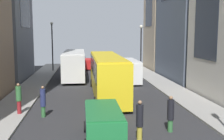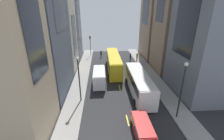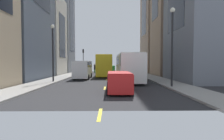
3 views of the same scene
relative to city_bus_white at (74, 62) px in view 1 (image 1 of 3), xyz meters
name	(u,v)px [view 1 (image 1 of 3)]	position (x,y,z in m)	size (l,w,h in m)	color
ground_plane	(100,87)	(2.78, -6.16, -2.01)	(40.81, 40.81, 0.00)	#28282B
sidewalk_west	(31,87)	(-4.23, -6.16, -1.93)	(2.78, 44.00, 0.15)	gray
sidewalk_east	(164,85)	(9.80, -6.16, -1.93)	(2.78, 44.00, 0.15)	gray
lane_stripe_1	(114,127)	(2.78, -18.76, -2.00)	(0.16, 2.00, 0.01)	yellow
lane_stripe_2	(103,95)	(2.78, -10.36, -2.00)	(0.16, 2.00, 0.01)	yellow
lane_stripe_3	(97,80)	(2.78, -1.96, -2.00)	(0.16, 2.00, 0.01)	yellow
lane_stripe_4	(94,71)	(2.78, 6.44, -2.00)	(0.16, 2.00, 0.01)	yellow
lane_stripe_5	(92,65)	(2.78, 14.84, -2.00)	(0.16, 2.00, 0.01)	yellow
city_bus_white	(74,62)	(0.00, 0.00, 0.00)	(2.80, 11.10, 3.35)	silver
streetcar_yellow	(107,72)	(3.18, -10.01, 0.12)	(2.70, 12.86, 3.59)	yellow
delivery_van_white	(128,69)	(6.25, -3.67, -0.49)	(2.25, 6.09, 2.58)	white
car_red_0	(86,63)	(1.60, 8.78, -1.07)	(1.93, 4.28, 1.58)	red
car_green_1	(103,122)	(2.03, -20.67, -1.02)	(2.00, 4.22, 1.68)	#1E7238
pedestrian_crossing_mid	(43,101)	(-1.63, -16.28, -0.91)	(0.36, 0.36, 2.10)	#336B38
pedestrian_crossing_near	(19,98)	(-3.28, -15.83, -0.75)	(0.37, 0.37, 2.08)	maroon
pedestrian_waiting_curb	(140,120)	(3.82, -21.20, -0.84)	(0.36, 0.36, 2.19)	gold
pedestrian_walking_far	(171,113)	(5.88, -19.87, -0.93)	(0.39, 0.39, 2.06)	#336B38
streetlamp_near	(52,41)	(-3.35, 6.40, 2.51)	(0.44, 0.44, 7.14)	black
streetlamp_far	(141,44)	(8.92, 1.75, 2.20)	(0.44, 0.44, 6.57)	black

